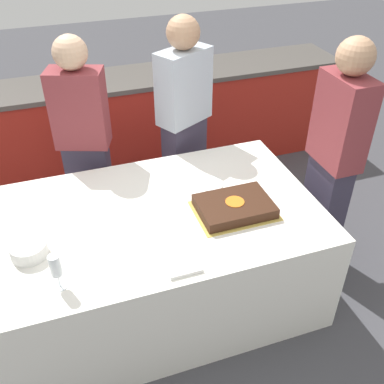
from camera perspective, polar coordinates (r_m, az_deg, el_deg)
The scene contains 11 objects.
ground_plane at distance 3.17m, azimuth -3.86°, elevation -12.94°, with size 14.00×14.00×0.00m, color #424247.
back_counter at distance 4.21m, azimuth -10.40°, elevation 8.05°, with size 4.40×0.58×0.92m.
dining_table at distance 2.91m, azimuth -4.14°, elevation -8.23°, with size 1.93×1.20×0.72m.
cake at distance 2.67m, azimuth 5.42°, elevation -1.85°, with size 0.47×0.35×0.07m.
plate_stack at distance 2.52m, azimuth -20.03°, elevation -6.88°, with size 0.19×0.19×0.08m.
wine_glass at distance 2.24m, azimuth -16.95°, elevation -9.06°, with size 0.07×0.07×0.20m.
side_plate_near_cake at distance 2.91m, azimuth 2.31°, elevation 1.13°, with size 0.18×0.18×0.00m.
utensil_pile at distance 2.31m, azimuth -1.02°, elevation -9.64°, with size 0.17×0.10×0.02m.
person_cutting_cake at distance 3.37m, azimuth -1.00°, elevation 8.82°, with size 0.44×0.36×1.62m.
person_seated_right at distance 3.04m, azimuth 17.54°, elevation 4.11°, with size 0.22×0.36×1.64m.
person_standing_back at distance 3.26m, azimuth -13.52°, elevation 6.23°, with size 0.41×0.31×1.57m.
Camera 1 is at (-0.48, -2.04, 2.38)m, focal length 42.00 mm.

